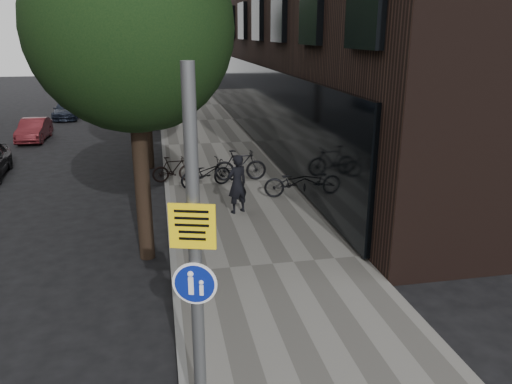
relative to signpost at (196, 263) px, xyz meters
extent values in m
plane|color=black|center=(1.80, 1.30, -2.55)|extent=(120.00, 120.00, 0.00)
cube|color=slate|center=(2.05, 11.30, -2.49)|extent=(4.50, 60.00, 0.12)
cube|color=slate|center=(-0.20, 11.30, -2.48)|extent=(0.15, 60.00, 0.13)
cylinder|color=black|center=(-0.80, 5.80, -0.95)|extent=(0.36, 0.36, 3.20)
sphere|color=black|center=(-0.80, 5.80, 2.75)|extent=(4.40, 4.40, 4.40)
sphere|color=black|center=(-0.40, 6.60, 1.75)|extent=(2.64, 2.64, 2.64)
cylinder|color=black|center=(-0.80, 14.30, -0.95)|extent=(0.36, 0.36, 3.20)
sphere|color=black|center=(-0.80, 14.30, 2.75)|extent=(5.00, 5.00, 5.00)
sphere|color=black|center=(-0.40, 15.10, 1.75)|extent=(3.00, 3.00, 3.00)
cylinder|color=black|center=(-0.80, 23.30, -0.95)|extent=(0.36, 0.36, 3.20)
sphere|color=black|center=(-0.80, 23.30, 2.75)|extent=(5.00, 5.00, 5.00)
sphere|color=black|center=(-0.40, 24.10, 1.75)|extent=(3.00, 3.00, 3.00)
cylinder|color=#595B5E|center=(0.00, 0.00, -0.02)|extent=(0.16, 0.16, 4.81)
cube|color=yellow|center=(0.00, 0.00, 0.51)|extent=(0.54, 0.19, 0.56)
cylinder|color=navy|center=(0.00, 0.00, -0.24)|extent=(0.48, 0.15, 0.49)
cylinder|color=white|center=(0.00, 0.00, -0.24)|extent=(0.54, 0.17, 0.56)
imported|color=black|center=(1.80, 8.20, -1.56)|extent=(0.75, 0.64, 1.74)
imported|color=black|center=(3.80, 9.26, -1.93)|extent=(1.98, 0.94, 1.00)
imported|color=black|center=(2.42, 11.49, -1.87)|extent=(1.89, 0.67, 1.11)
imported|color=black|center=(1.14, 10.94, -1.94)|extent=(1.95, 1.19, 0.97)
imported|color=black|center=(0.08, 11.77, -1.97)|extent=(1.55, 0.55, 0.91)
imported|color=maroon|center=(-6.51, 20.82, -2.00)|extent=(1.20, 3.34, 1.10)
imported|color=black|center=(-6.00, 27.58, -2.02)|extent=(1.63, 3.70, 1.06)
camera|label=1|loc=(-0.34, -5.54, 2.68)|focal=35.00mm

